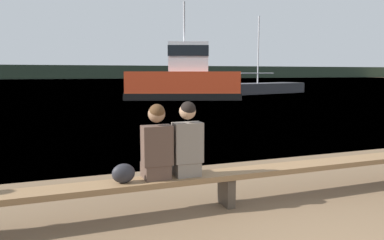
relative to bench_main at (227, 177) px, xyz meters
name	(u,v)px	position (x,y,z in m)	size (l,w,h in m)	color
water_surface	(59,79)	(0.42, 122.23, -0.41)	(240.00, 240.00, 0.00)	teal
far_shoreline	(59,72)	(0.42, 121.95, 1.68)	(600.00, 12.00, 4.18)	#2D3D2D
bench_main	(227,177)	(0.00, 0.00, 0.00)	(8.21, 0.40, 0.49)	brown
person_left	(157,145)	(-1.01, 0.00, 0.53)	(0.39, 0.38, 0.99)	#4C382D
person_right	(187,142)	(-0.59, 0.00, 0.54)	(0.39, 0.38, 1.01)	#70665B
shopping_bag	(123,173)	(-1.45, -0.03, 0.20)	(0.29, 0.18, 0.25)	#232328
tugboat_red	(184,81)	(6.64, 20.67, 0.86)	(8.68, 5.90, 6.79)	red
moored_sailboat	(261,88)	(15.60, 25.02, 0.07)	(9.35, 4.74, 6.82)	#333338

